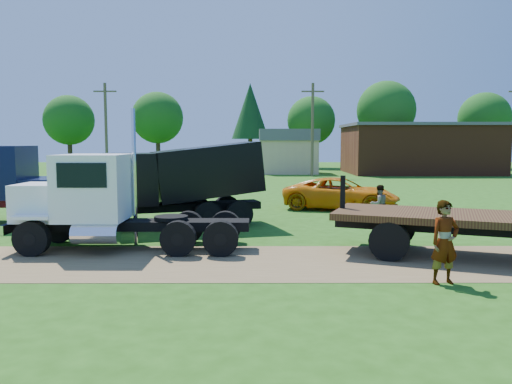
{
  "coord_description": "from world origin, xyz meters",
  "views": [
    {
      "loc": [
        0.32,
        -13.65,
        3.34
      ],
      "look_at": [
        0.39,
        3.73,
        1.6
      ],
      "focal_mm": 35.0,
      "sensor_mm": 36.0,
      "label": 1
    }
  ],
  "objects_px": {
    "navy_truck": "(19,184)",
    "white_semi_tractor": "(98,201)",
    "black_dump_truck": "(172,180)",
    "orange_pickup": "(341,194)",
    "spectator_a": "(445,242)",
    "flatbed_trailer": "(497,226)"
  },
  "relations": [
    {
      "from": "white_semi_tractor",
      "to": "orange_pickup",
      "type": "relative_size",
      "value": 1.29
    },
    {
      "from": "black_dump_truck",
      "to": "orange_pickup",
      "type": "height_order",
      "value": "black_dump_truck"
    },
    {
      "from": "black_dump_truck",
      "to": "orange_pickup",
      "type": "relative_size",
      "value": 1.4
    },
    {
      "from": "black_dump_truck",
      "to": "orange_pickup",
      "type": "bearing_deg",
      "value": 16.72
    },
    {
      "from": "navy_truck",
      "to": "flatbed_trailer",
      "type": "height_order",
      "value": "navy_truck"
    },
    {
      "from": "white_semi_tractor",
      "to": "navy_truck",
      "type": "distance_m",
      "value": 7.11
    },
    {
      "from": "white_semi_tractor",
      "to": "spectator_a",
      "type": "bearing_deg",
      "value": -22.12
    },
    {
      "from": "black_dump_truck",
      "to": "navy_truck",
      "type": "distance_m",
      "value": 6.58
    },
    {
      "from": "spectator_a",
      "to": "white_semi_tractor",
      "type": "bearing_deg",
      "value": 142.49
    },
    {
      "from": "white_semi_tractor",
      "to": "spectator_a",
      "type": "height_order",
      "value": "white_semi_tractor"
    },
    {
      "from": "navy_truck",
      "to": "spectator_a",
      "type": "bearing_deg",
      "value": -36.84
    },
    {
      "from": "black_dump_truck",
      "to": "navy_truck",
      "type": "height_order",
      "value": "black_dump_truck"
    },
    {
      "from": "flatbed_trailer",
      "to": "spectator_a",
      "type": "relative_size",
      "value": 4.7
    },
    {
      "from": "flatbed_trailer",
      "to": "white_semi_tractor",
      "type": "bearing_deg",
      "value": -166.04
    },
    {
      "from": "flatbed_trailer",
      "to": "spectator_a",
      "type": "height_order",
      "value": "flatbed_trailer"
    },
    {
      "from": "spectator_a",
      "to": "flatbed_trailer",
      "type": "bearing_deg",
      "value": 30.03
    },
    {
      "from": "navy_truck",
      "to": "white_semi_tractor",
      "type": "bearing_deg",
      "value": -50.96
    },
    {
      "from": "spectator_a",
      "to": "orange_pickup",
      "type": "bearing_deg",
      "value": 75.79
    },
    {
      "from": "white_semi_tractor",
      "to": "navy_truck",
      "type": "xyz_separation_m",
      "value": [
        -4.88,
        5.17,
        0.13
      ]
    },
    {
      "from": "orange_pickup",
      "to": "flatbed_trailer",
      "type": "xyz_separation_m",
      "value": [
        2.52,
        -10.76,
        0.2
      ]
    },
    {
      "from": "white_semi_tractor",
      "to": "spectator_a",
      "type": "distance_m",
      "value": 10.14
    },
    {
      "from": "navy_truck",
      "to": "flatbed_trailer",
      "type": "xyz_separation_m",
      "value": [
        16.6,
        -6.7,
        -0.64
      ]
    }
  ]
}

